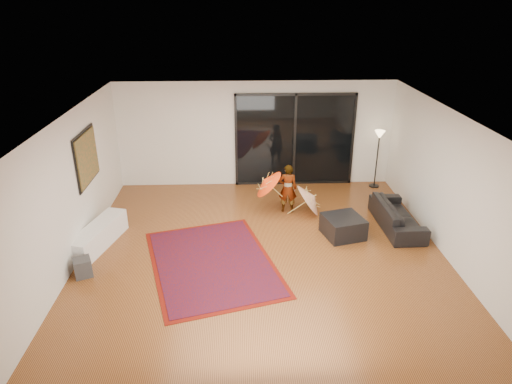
{
  "coord_description": "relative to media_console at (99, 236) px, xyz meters",
  "views": [
    {
      "loc": [
        -0.43,
        -7.72,
        4.65
      ],
      "look_at": [
        -0.11,
        0.4,
        1.1
      ],
      "focal_mm": 32.0,
      "sensor_mm": 36.0,
      "label": 1
    }
  ],
  "objects": [
    {
      "name": "speaker",
      "position": [
        0.0,
        -1.05,
        -0.06
      ],
      "size": [
        0.39,
        0.39,
        0.34
      ],
      "primitive_type": "cube",
      "rotation": [
        0.0,
        0.0,
        0.42
      ],
      "color": "#424244",
      "rests_on": "floor"
    },
    {
      "name": "wall_right",
      "position": [
        6.75,
        -0.35,
        1.12
      ],
      "size": [
        0.0,
        7.0,
        7.0
      ],
      "primitive_type": "plane",
      "rotation": [
        1.57,
        0.0,
        -1.57
      ],
      "color": "silver",
      "rests_on": "floor"
    },
    {
      "name": "floor_lamp",
      "position": [
        6.35,
        2.82,
        0.96
      ],
      "size": [
        0.26,
        0.26,
        1.5
      ],
      "color": "black",
      "rests_on": "floor"
    },
    {
      "name": "painting",
      "position": [
        -0.21,
        0.65,
        1.42
      ],
      "size": [
        0.04,
        1.28,
        1.08
      ],
      "color": "black",
      "rests_on": "wall_left"
    },
    {
      "name": "persian_rug",
      "position": [
        2.28,
        -0.73,
        -0.22
      ],
      "size": [
        2.91,
        3.51,
        0.02
      ],
      "rotation": [
        0.0,
        0.0,
        0.27
      ],
      "color": "#621008",
      "rests_on": "floor"
    },
    {
      "name": "wall_back",
      "position": [
        3.25,
        3.15,
        1.12
      ],
      "size": [
        7.0,
        0.0,
        7.0
      ],
      "primitive_type": "plane",
      "rotation": [
        1.57,
        0.0,
        0.0
      ],
      "color": "silver",
      "rests_on": "floor"
    },
    {
      "name": "wall_left",
      "position": [
        -0.25,
        -0.35,
        1.12
      ],
      "size": [
        0.0,
        7.0,
        7.0
      ],
      "primitive_type": "plane",
      "rotation": [
        1.57,
        0.0,
        1.57
      ],
      "color": "silver",
      "rests_on": "floor"
    },
    {
      "name": "parasol_white",
      "position": [
        4.52,
        1.28,
        0.28
      ],
      "size": [
        0.63,
        0.82,
        0.93
      ],
      "rotation": [
        0.0,
        0.94,
        0.0
      ],
      "color": "silver",
      "rests_on": "floor"
    },
    {
      "name": "floor",
      "position": [
        3.25,
        -0.35,
        -0.23
      ],
      "size": [
        7.0,
        7.0,
        0.0
      ],
      "primitive_type": "plane",
      "color": "brown",
      "rests_on": "ground"
    },
    {
      "name": "sofa",
      "position": [
        6.2,
        0.58,
        0.04
      ],
      "size": [
        0.76,
        1.85,
        0.54
      ],
      "primitive_type": "imported",
      "rotation": [
        0.0,
        0.0,
        1.59
      ],
      "color": "black",
      "rests_on": "floor"
    },
    {
      "name": "ottoman",
      "position": [
        4.95,
        0.22,
        -0.01
      ],
      "size": [
        0.92,
        0.92,
        0.43
      ],
      "primitive_type": "cube",
      "rotation": [
        0.0,
        0.0,
        0.26
      ],
      "color": "black",
      "rests_on": "floor"
    },
    {
      "name": "parasol_orange",
      "position": [
        3.37,
        1.38,
        0.51
      ],
      "size": [
        0.64,
        0.74,
        0.84
      ],
      "rotation": [
        0.0,
        -0.79,
        0.0
      ],
      "color": "#FF3E0D",
      "rests_on": "child"
    },
    {
      "name": "media_console",
      "position": [
        0.0,
        0.0,
        0.0
      ],
      "size": [
        0.82,
        1.68,
        0.45
      ],
      "primitive_type": "cube",
      "rotation": [
        0.0,
        0.0,
        -0.26
      ],
      "color": "white",
      "rests_on": "floor"
    },
    {
      "name": "wall_front",
      "position": [
        3.25,
        -3.85,
        1.12
      ],
      "size": [
        7.0,
        0.0,
        7.0
      ],
      "primitive_type": "plane",
      "rotation": [
        -1.57,
        0.0,
        0.0
      ],
      "color": "silver",
      "rests_on": "floor"
    },
    {
      "name": "sliding_door",
      "position": [
        4.25,
        3.12,
        0.97
      ],
      "size": [
        3.06,
        0.07,
        2.4
      ],
      "color": "black",
      "rests_on": "wall_back"
    },
    {
      "name": "child",
      "position": [
        3.92,
        1.43,
        0.35
      ],
      "size": [
        0.45,
        0.32,
        1.15
      ],
      "primitive_type": "imported",
      "rotation": [
        0.0,
        0.0,
        3.04
      ],
      "color": "#999999",
      "rests_on": "floor"
    },
    {
      "name": "ceiling",
      "position": [
        3.25,
        -0.35,
        2.47
      ],
      "size": [
        7.0,
        7.0,
        0.0
      ],
      "primitive_type": "plane",
      "rotation": [
        3.14,
        0.0,
        0.0
      ],
      "color": "white",
      "rests_on": "wall_back"
    }
  ]
}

